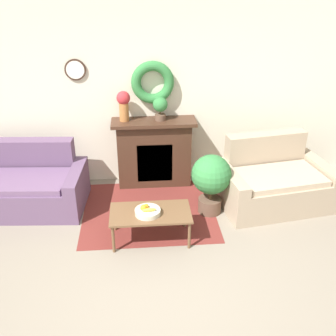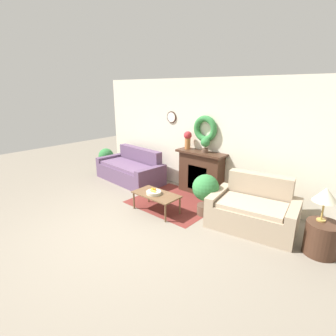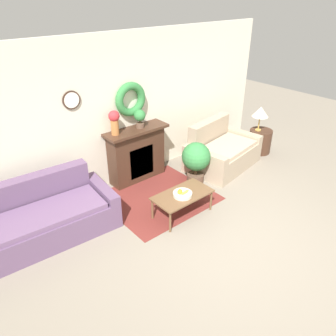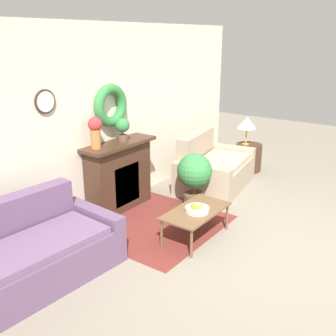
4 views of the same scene
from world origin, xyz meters
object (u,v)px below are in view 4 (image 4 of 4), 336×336
couch_left (26,256)px  side_table_by_loveseat (248,157)px  potted_plant_floor_by_loveseat (194,174)px  coffee_table (196,213)px  fireplace (119,175)px  loveseat_right (213,169)px  vase_on_mantel_left (95,130)px  table_lamp (247,123)px  fruit_bowl (197,209)px  potted_plant_on_mantel (122,127)px

couch_left → side_table_by_loveseat: bearing=0.0°
side_table_by_loveseat → potted_plant_floor_by_loveseat: bearing=-178.4°
coffee_table → side_table_by_loveseat: size_ratio=1.86×
fireplace → loveseat_right: 1.79m
couch_left → vase_on_mantel_left: (1.56, 0.49, 0.99)m
loveseat_right → couch_left: bearing=167.7°
table_lamp → vase_on_mantel_left: 3.27m
coffee_table → fruit_bowl: 0.09m
vase_on_mantel_left → fireplace: bearing=-0.8°
fruit_bowl → side_table_by_loveseat: 3.03m
coffee_table → vase_on_mantel_left: (-0.30, 1.44, 0.94)m
fireplace → loveseat_right: (1.64, -0.69, -0.21)m
couch_left → coffee_table: (1.86, -0.95, 0.05)m
table_lamp → potted_plant_on_mantel: bearing=164.0°
table_lamp → potted_plant_floor_by_loveseat: (-2.02, -0.11, -0.43)m
table_lamp → vase_on_mantel_left: vase_on_mantel_left is taller
couch_left → side_table_by_loveseat: size_ratio=3.83×
table_lamp → coffee_table: bearing=-167.0°
side_table_by_loveseat → table_lamp: (-0.06, 0.05, 0.69)m
couch_left → vase_on_mantel_left: vase_on_mantel_left is taller
vase_on_mantel_left → potted_plant_on_mantel: size_ratio=1.27×
side_table_by_loveseat → fireplace: bearing=163.6°
couch_left → table_lamp: 4.77m
potted_plant_on_mantel → potted_plant_floor_by_loveseat: potted_plant_on_mantel is taller
loveseat_right → side_table_by_loveseat: 1.16m
coffee_table → fruit_bowl: size_ratio=3.17×
side_table_by_loveseat → potted_plant_on_mantel: 2.99m
table_lamp → couch_left: bearing=176.5°
fruit_bowl → vase_on_mantel_left: vase_on_mantel_left is taller
vase_on_mantel_left → side_table_by_loveseat: bearing=-14.4°
couch_left → potted_plant_floor_by_loveseat: 2.74m
side_table_by_loveseat → potted_plant_on_mantel: (-2.70, 0.81, 0.98)m
fireplace → potted_plant_floor_by_loveseat: fireplace is taller
fireplace → fruit_bowl: (-0.16, -1.47, -0.10)m
fruit_bowl → side_table_by_loveseat: (2.96, 0.64, -0.17)m
table_lamp → potted_plant_on_mantel: potted_plant_on_mantel is taller
coffee_table → potted_plant_on_mantel: (0.22, 1.42, 0.89)m
potted_plant_on_mantel → loveseat_right: bearing=-23.6°
table_lamp → loveseat_right: bearing=175.7°
fruit_bowl → vase_on_mantel_left: bearing=100.1°
couch_left → loveseat_right: size_ratio=1.22×
couch_left → table_lamp: (4.72, -0.29, 0.65)m
fireplace → coffee_table: (-0.12, -1.43, -0.17)m
couch_left → coffee_table: size_ratio=2.06×
fireplace → side_table_by_loveseat: 2.93m
coffee_table → vase_on_mantel_left: 1.74m
fireplace → potted_plant_on_mantel: 0.72m
potted_plant_floor_by_loveseat → couch_left: bearing=171.6°
fruit_bowl → coffee_table: bearing=42.5°
loveseat_right → table_lamp: 1.27m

